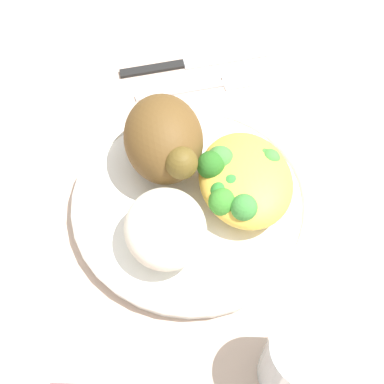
% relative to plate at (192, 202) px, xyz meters
% --- Properties ---
extents(ground_plane, '(2.00, 2.00, 0.00)m').
position_rel_plate_xyz_m(ground_plane, '(0.00, 0.00, -0.01)').
color(ground_plane, '#CAAF9D').
extents(plate, '(0.25, 0.25, 0.02)m').
position_rel_plate_xyz_m(plate, '(0.00, 0.00, 0.00)').
color(plate, white).
rests_on(plate, ground_plane).
extents(roasted_chicken, '(0.11, 0.08, 0.08)m').
position_rel_plate_xyz_m(roasted_chicken, '(-0.05, -0.02, 0.05)').
color(roasted_chicken, brown).
rests_on(roasted_chicken, plate).
extents(rice_pile, '(0.08, 0.08, 0.05)m').
position_rel_plate_xyz_m(rice_pile, '(0.04, -0.03, 0.03)').
color(rice_pile, white).
rests_on(rice_pile, plate).
extents(mac_cheese_with_broccoli, '(0.11, 0.09, 0.05)m').
position_rel_plate_xyz_m(mac_cheese_with_broccoli, '(-0.00, 0.05, 0.03)').
color(mac_cheese_with_broccoli, gold).
rests_on(mac_cheese_with_broccoli, plate).
extents(fork, '(0.02, 0.14, 0.01)m').
position_rel_plate_xyz_m(fork, '(-0.16, 0.04, -0.01)').
color(fork, silver).
rests_on(fork, ground_plane).
extents(knife, '(0.03, 0.19, 0.01)m').
position_rel_plate_xyz_m(knife, '(-0.20, 0.02, -0.01)').
color(knife, black).
rests_on(knife, ground_plane).
extents(water_glass, '(0.06, 0.06, 0.09)m').
position_rel_plate_xyz_m(water_glass, '(0.18, 0.06, 0.03)').
color(water_glass, silver).
rests_on(water_glass, ground_plane).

